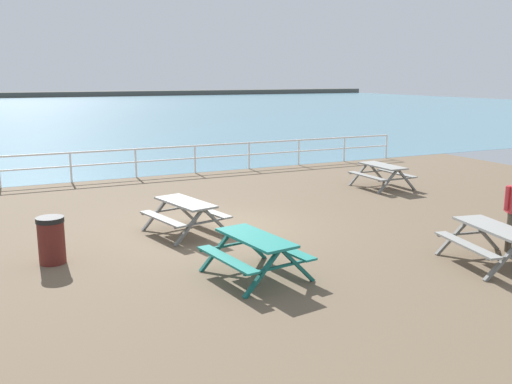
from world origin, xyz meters
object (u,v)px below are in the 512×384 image
(picnic_table_near_left, at_px, (255,246))
(picnic_table_mid_centre, at_px, (494,236))
(picnic_table_near_right, at_px, (185,209))
(litter_bin, at_px, (51,240))
(picnic_table_far_left, at_px, (382,171))

(picnic_table_near_left, xyz_separation_m, picnic_table_mid_centre, (4.57, -1.39, 0.00))
(picnic_table_near_right, height_order, litter_bin, litter_bin)
(picnic_table_near_left, relative_size, picnic_table_far_left, 1.11)
(picnic_table_far_left, bearing_deg, picnic_table_mid_centre, 158.10)
(picnic_table_far_left, bearing_deg, picnic_table_near_right, 107.13)
(picnic_table_mid_centre, bearing_deg, picnic_table_near_left, 83.43)
(picnic_table_mid_centre, distance_m, litter_bin, 8.80)
(picnic_table_mid_centre, bearing_deg, picnic_table_near_right, 55.87)
(picnic_table_near_right, relative_size, litter_bin, 2.20)
(picnic_table_near_left, relative_size, picnic_table_near_right, 0.96)
(picnic_table_near_right, relative_size, picnic_table_far_left, 1.15)
(picnic_table_near_left, height_order, picnic_table_near_right, same)
(picnic_table_near_right, bearing_deg, picnic_table_near_left, 171.69)
(picnic_table_far_left, xyz_separation_m, litter_bin, (-10.77, -3.35, -0.10))
(litter_bin, bearing_deg, picnic_table_near_right, 16.98)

